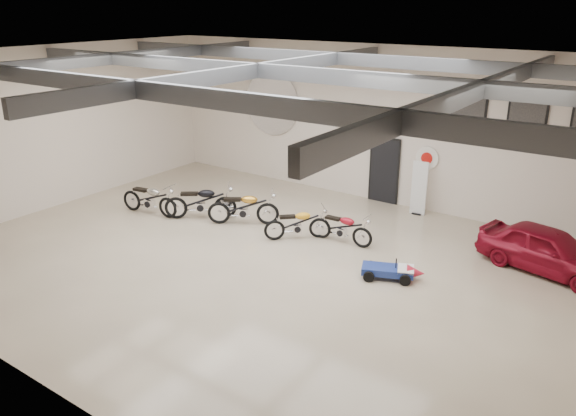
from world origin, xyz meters
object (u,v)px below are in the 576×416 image
Objects in this scene: banner_stand at (419,187)px; motorcycle_red at (342,227)px; motorcycle_yellow at (297,223)px; motorcycle_gold at (243,207)px; motorcycle_silver at (149,198)px; vintage_car at (548,250)px; motorcycle_black at (200,201)px; go_kart at (393,268)px.

banner_stand reaches higher than motorcycle_red.
motorcycle_yellow is at bearing -122.70° from banner_stand.
motorcycle_silver is at bearing 166.49° from motorcycle_gold.
vintage_car is at bearing -26.87° from motorcycle_yellow.
motorcycle_gold is (1.36, 0.37, -0.01)m from motorcycle_black.
motorcycle_silver reaches higher than go_kart.
motorcycle_silver is (-6.81, -4.73, -0.35)m from banner_stand.
motorcycle_yellow is (4.82, 0.99, -0.06)m from motorcycle_silver.
motorcycle_yellow is at bearing 119.37° from vintage_car.
motorcycle_yellow is (-1.98, -3.74, -0.41)m from banner_stand.
motorcycle_gold reaches higher than go_kart.
go_kart is at bearing -40.32° from motorcycle_gold.
vintage_car reaches higher than go_kart.
go_kart is (5.13, -0.70, -0.27)m from motorcycle_gold.
motorcycle_black is at bearing 14.48° from motorcycle_silver.
motorcycle_yellow is 3.29m from go_kart.
motorcycle_gold reaches higher than motorcycle_yellow.
motorcycle_yellow is at bearing -32.95° from motorcycle_gold.
banner_stand is at bearing 26.97° from motorcycle_silver.
motorcycle_gold is (-3.90, -3.72, -0.34)m from banner_stand.
banner_stand is 0.85× the size of motorcycle_gold.
motorcycle_black is at bearing -146.84° from banner_stand.
vintage_car is (6.09, 1.82, 0.09)m from motorcycle_yellow.
motorcycle_black is 1.19× the size of motorcycle_red.
go_kart is at bearing -5.61° from motorcycle_silver.
motorcycle_silver is 1.67m from motorcycle_black.
motorcycle_black is (-5.26, -4.09, -0.32)m from banner_stand.
motorcycle_gold is at bearing -141.06° from banner_stand.
motorcycle_black is 3.30m from motorcycle_yellow.
banner_stand is at bearing 72.98° from motorcycle_red.
motorcycle_silver is 0.95× the size of motorcycle_black.
vintage_car reaches higher than motorcycle_yellow.
vintage_car reaches higher than motorcycle_red.
motorcycle_black reaches higher than motorcycle_red.
motorcycle_black reaches higher than motorcycle_gold.
banner_stand is 3.39m from motorcycle_red.
motorcycle_silver is 1.12× the size of motorcycle_yellow.
motorcycle_black reaches higher than motorcycle_yellow.
motorcycle_yellow is at bearing -30.73° from motorcycle_black.
motorcycle_red is at bearing -20.96° from motorcycle_yellow.
motorcycle_gold is 1.38× the size of go_kart.
banner_stand is 8.30m from motorcycle_silver.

